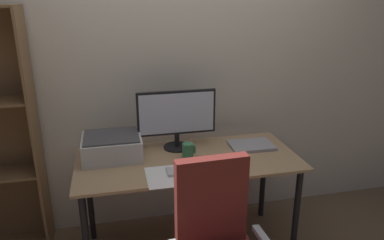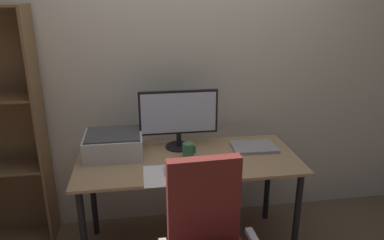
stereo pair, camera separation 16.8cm
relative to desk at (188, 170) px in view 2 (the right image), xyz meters
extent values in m
cube|color=beige|center=(0.00, 0.51, 0.65)|extent=(6.40, 0.10, 2.60)
cube|color=tan|center=(0.00, 0.00, 0.08)|extent=(1.53, 0.69, 0.02)
cylinder|color=black|center=(-0.70, -0.28, -0.29)|extent=(0.04, 0.04, 0.72)
cylinder|color=black|center=(0.70, -0.28, -0.29)|extent=(0.04, 0.04, 0.72)
cylinder|color=black|center=(-0.70, 0.28, -0.29)|extent=(0.04, 0.04, 0.72)
cylinder|color=black|center=(0.70, 0.28, -0.29)|extent=(0.04, 0.04, 0.72)
cylinder|color=black|center=(-0.04, 0.20, 0.09)|extent=(0.20, 0.20, 0.01)
cylinder|color=black|center=(-0.04, 0.20, 0.15)|extent=(0.04, 0.04, 0.10)
cube|color=black|center=(-0.04, 0.20, 0.36)|extent=(0.57, 0.03, 0.32)
cube|color=silver|center=(-0.04, 0.19, 0.36)|extent=(0.54, 0.01, 0.29)
cube|color=#B7BABC|center=(-0.04, -0.19, 0.10)|extent=(0.29, 0.11, 0.02)
cube|color=black|center=(0.16, -0.18, 0.10)|extent=(0.08, 0.11, 0.03)
cylinder|color=#387F51|center=(0.00, 0.02, 0.14)|extent=(0.08, 0.08, 0.10)
cube|color=#387F51|center=(0.05, 0.02, 0.14)|extent=(0.02, 0.01, 0.06)
cube|color=#99999E|center=(0.50, 0.10, 0.10)|extent=(0.33, 0.24, 0.02)
cube|color=silver|center=(-0.51, 0.14, 0.16)|extent=(0.40, 0.34, 0.15)
cube|color=#424244|center=(-0.51, 0.14, 0.24)|extent=(0.37, 0.31, 0.01)
cube|color=white|center=(-0.21, -0.23, 0.09)|extent=(0.21, 0.30, 0.00)
cube|color=maroon|center=(0.00, -0.58, 0.10)|extent=(0.40, 0.09, 0.52)
cube|color=brown|center=(-1.02, 0.30, 0.23)|extent=(0.02, 0.28, 1.76)
cube|color=brown|center=(-1.33, 0.44, 0.23)|extent=(0.63, 0.01, 1.76)
cube|color=brown|center=(-1.33, 0.30, -0.64)|extent=(0.60, 0.26, 0.02)
cube|color=brown|center=(-1.33, 0.30, -0.04)|extent=(0.60, 0.26, 0.02)
camera|label=1|loc=(-0.49, -2.26, 1.17)|focal=34.23mm
camera|label=2|loc=(-0.33, -2.29, 1.17)|focal=34.23mm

